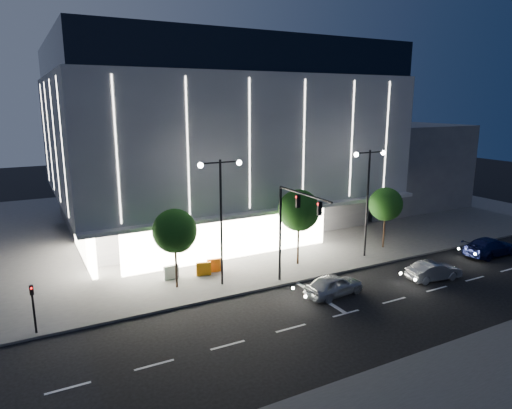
{
  "coord_description": "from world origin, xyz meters",
  "views": [
    {
      "loc": [
        -15.07,
        -21.79,
        12.77
      ],
      "look_at": [
        1.03,
        8.49,
        5.0
      ],
      "focal_mm": 32.0,
      "sensor_mm": 36.0,
      "label": 1
    }
  ],
  "objects_px": {
    "car_second": "(434,271)",
    "barrier_b": "(171,272)",
    "street_lamp_west": "(221,204)",
    "street_lamp_east": "(368,188)",
    "tree_mid": "(299,213)",
    "tree_right": "(386,206)",
    "barrier_c": "(204,269)",
    "barrier_a": "(214,265)",
    "tree_left": "(175,233)",
    "ped_signal_far": "(33,304)",
    "car_third": "(490,247)",
    "traffic_mast": "(291,219)",
    "car_lead": "(334,285)"
  },
  "relations": [
    {
      "from": "ped_signal_far",
      "to": "tree_right",
      "type": "bearing_deg",
      "value": 5.14
    },
    {
      "from": "street_lamp_east",
      "to": "car_third",
      "type": "relative_size",
      "value": 1.7
    },
    {
      "from": "barrier_c",
      "to": "traffic_mast",
      "type": "bearing_deg",
      "value": -34.02
    },
    {
      "from": "car_second",
      "to": "street_lamp_east",
      "type": "bearing_deg",
      "value": 17.43
    },
    {
      "from": "street_lamp_west",
      "to": "tree_right",
      "type": "distance_m",
      "value": 16.19
    },
    {
      "from": "traffic_mast",
      "to": "barrier_b",
      "type": "distance_m",
      "value": 9.73
    },
    {
      "from": "ped_signal_far",
      "to": "tree_mid",
      "type": "bearing_deg",
      "value": 7.55
    },
    {
      "from": "traffic_mast",
      "to": "car_third",
      "type": "relative_size",
      "value": 1.34
    },
    {
      "from": "street_lamp_west",
      "to": "barrier_a",
      "type": "xyz_separation_m",
      "value": [
        0.45,
        2.5,
        -5.31
      ]
    },
    {
      "from": "tree_right",
      "to": "ped_signal_far",
      "type": "bearing_deg",
      "value": -174.86
    },
    {
      "from": "tree_mid",
      "to": "car_second",
      "type": "height_order",
      "value": "tree_mid"
    },
    {
      "from": "barrier_b",
      "to": "traffic_mast",
      "type": "bearing_deg",
      "value": -43.23
    },
    {
      "from": "traffic_mast",
      "to": "car_lead",
      "type": "height_order",
      "value": "traffic_mast"
    },
    {
      "from": "tree_mid",
      "to": "tree_right",
      "type": "xyz_separation_m",
      "value": [
        9.0,
        -0.0,
        -0.45
      ]
    },
    {
      "from": "street_lamp_west",
      "to": "car_second",
      "type": "height_order",
      "value": "street_lamp_west"
    },
    {
      "from": "street_lamp_west",
      "to": "ped_signal_far",
      "type": "relative_size",
      "value": 3.0
    },
    {
      "from": "traffic_mast",
      "to": "ped_signal_far",
      "type": "height_order",
      "value": "traffic_mast"
    },
    {
      "from": "tree_left",
      "to": "tree_right",
      "type": "distance_m",
      "value": 19.0
    },
    {
      "from": "tree_mid",
      "to": "car_third",
      "type": "relative_size",
      "value": 1.16
    },
    {
      "from": "street_lamp_west",
      "to": "car_third",
      "type": "height_order",
      "value": "street_lamp_west"
    },
    {
      "from": "traffic_mast",
      "to": "barrier_a",
      "type": "height_order",
      "value": "traffic_mast"
    },
    {
      "from": "barrier_c",
      "to": "car_second",
      "type": "bearing_deg",
      "value": -16.82
    },
    {
      "from": "tree_left",
      "to": "street_lamp_east",
      "type": "bearing_deg",
      "value": -3.65
    },
    {
      "from": "tree_mid",
      "to": "barrier_a",
      "type": "bearing_deg",
      "value": 167.33
    },
    {
      "from": "street_lamp_east",
      "to": "tree_mid",
      "type": "bearing_deg",
      "value": 170.31
    },
    {
      "from": "tree_right",
      "to": "barrier_a",
      "type": "xyz_separation_m",
      "value": [
        -15.58,
        1.48,
        -3.23
      ]
    },
    {
      "from": "ped_signal_far",
      "to": "street_lamp_west",
      "type": "bearing_deg",
      "value": 7.13
    },
    {
      "from": "street_lamp_west",
      "to": "car_third",
      "type": "distance_m",
      "value": 23.7
    },
    {
      "from": "tree_right",
      "to": "barrier_b",
      "type": "bearing_deg",
      "value": 175.04
    },
    {
      "from": "barrier_b",
      "to": "barrier_c",
      "type": "bearing_deg",
      "value": -17.14
    },
    {
      "from": "barrier_a",
      "to": "street_lamp_west",
      "type": "bearing_deg",
      "value": -93.58
    },
    {
      "from": "traffic_mast",
      "to": "tree_right",
      "type": "height_order",
      "value": "traffic_mast"
    },
    {
      "from": "tree_left",
      "to": "barrier_b",
      "type": "relative_size",
      "value": 5.2
    },
    {
      "from": "ped_signal_far",
      "to": "street_lamp_east",
      "type": "bearing_deg",
      "value": 3.44
    },
    {
      "from": "car_second",
      "to": "tree_mid",
      "type": "bearing_deg",
      "value": 51.66
    },
    {
      "from": "car_second",
      "to": "barrier_b",
      "type": "xyz_separation_m",
      "value": [
        -17.01,
        8.83,
        -0.03
      ]
    },
    {
      "from": "car_second",
      "to": "barrier_b",
      "type": "bearing_deg",
      "value": 69.55
    },
    {
      "from": "ped_signal_far",
      "to": "car_third",
      "type": "relative_size",
      "value": 0.57
    },
    {
      "from": "car_third",
      "to": "barrier_a",
      "type": "relative_size",
      "value": 4.81
    },
    {
      "from": "car_second",
      "to": "barrier_a",
      "type": "distance_m",
      "value": 16.21
    },
    {
      "from": "traffic_mast",
      "to": "tree_left",
      "type": "height_order",
      "value": "traffic_mast"
    },
    {
      "from": "tree_right",
      "to": "barrier_c",
      "type": "distance_m",
      "value": 16.92
    },
    {
      "from": "street_lamp_west",
      "to": "street_lamp_east",
      "type": "bearing_deg",
      "value": 0.0
    },
    {
      "from": "car_lead",
      "to": "car_third",
      "type": "xyz_separation_m",
      "value": [
        16.67,
        0.36,
        0.04
      ]
    },
    {
      "from": "tree_mid",
      "to": "car_second",
      "type": "bearing_deg",
      "value": -45.34
    },
    {
      "from": "street_lamp_east",
      "to": "barrier_c",
      "type": "bearing_deg",
      "value": 170.86
    },
    {
      "from": "tree_mid",
      "to": "ped_signal_far",
      "type": "bearing_deg",
      "value": -172.45
    },
    {
      "from": "barrier_a",
      "to": "street_lamp_east",
      "type": "bearing_deg",
      "value": -4.65
    },
    {
      "from": "traffic_mast",
      "to": "tree_mid",
      "type": "height_order",
      "value": "traffic_mast"
    },
    {
      "from": "traffic_mast",
      "to": "car_second",
      "type": "bearing_deg",
      "value": -19.11
    }
  ]
}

